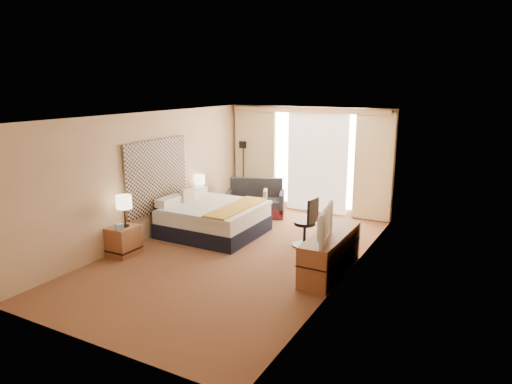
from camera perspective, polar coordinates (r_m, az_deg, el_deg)
The scene contains 21 objects.
floor at distance 8.73m, azimuth -2.30°, elevation -7.73°, with size 4.20×7.00×0.02m, color #582319.
ceiling at distance 8.16m, azimuth -2.47°, elevation 9.54°, with size 4.20×7.00×0.02m, color white.
wall_back at distance 11.44m, azimuth 6.61°, elevation 4.04°, with size 4.20×0.02×2.60m, color tan.
wall_front at distance 5.75m, azimuth -20.58°, elevation -6.28°, with size 4.20×0.02×2.60m, color tan.
wall_left at distance 9.58m, azimuth -13.26°, elevation 1.92°, with size 0.02×7.00×2.60m, color tan.
wall_right at distance 7.53m, azimuth 11.51°, elevation -1.09°, with size 0.02×7.00×2.60m, color tan.
headboard at distance 9.70m, azimuth -12.30°, elevation 2.00°, with size 0.06×1.85×1.50m, color black.
nightstand_left at distance 8.95m, azimuth -16.25°, elevation -5.88°, with size 0.45×0.52×0.55m, color brown.
nightstand_right at distance 10.77m, azimuth -6.96°, elevation -2.15°, with size 0.45×0.52×0.55m, color brown.
media_dresser at distance 7.89m, azimuth 9.29°, elevation -7.55°, with size 0.50×1.80×0.70m, color brown.
window at distance 11.33m, azimuth 7.73°, elevation 4.01°, with size 2.30×0.02×2.30m, color white.
curtains at distance 11.33m, azimuth 6.40°, elevation 4.50°, with size 4.12×0.19×2.56m.
bed at distance 9.78m, azimuth -5.37°, elevation -3.31°, with size 1.93×1.77×0.94m.
loveseat at distance 11.16m, azimuth -0.06°, elevation -1.42°, with size 1.58×1.23×0.88m.
floor_lamp at distance 12.05m, azimuth -1.61°, elevation 4.04°, with size 0.21×0.21×1.68m.
desk_chair at distance 9.03m, azimuth 6.40°, elevation -4.12°, with size 0.48×0.48×0.99m.
lamp_left at distance 8.73m, azimuth -16.19°, elevation -1.29°, with size 0.28×0.28×0.60m.
lamp_right at distance 10.70m, azimuth -7.10°, elevation 1.51°, with size 0.25×0.25×0.53m.
tissue_box at distance 8.69m, azimuth -16.73°, elevation -4.19°, with size 0.12×0.12×0.11m, color #91AEE1.
telephone at distance 10.52m, azimuth -7.10°, elevation -0.79°, with size 0.18×0.14×0.07m, color black.
television at distance 7.33m, azimuth 8.04°, elevation -3.95°, with size 0.97×0.13×0.56m, color black.
Camera 1 is at (4.17, -7.00, 3.16)m, focal length 32.00 mm.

